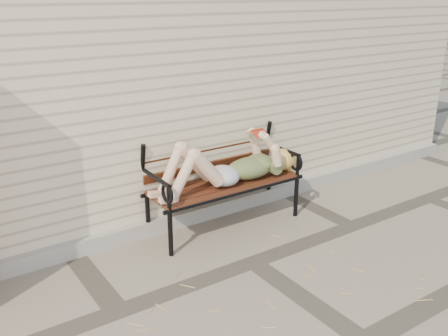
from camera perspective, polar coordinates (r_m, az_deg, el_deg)
ground at (r=4.42m, az=3.32°, el=-10.71°), size 80.00×80.00×0.00m
house_wall at (r=6.49m, az=-13.10°, el=12.74°), size 8.00×4.00×3.00m
foundation_strip at (r=5.10m, az=-3.32°, el=-5.39°), size 8.00×0.10×0.15m
garden_bench at (r=4.89m, az=-0.55°, el=0.27°), size 1.67×0.67×1.08m
reading_woman at (r=4.78m, az=0.47°, el=0.27°), size 1.58×0.36×0.50m
straw_scatter at (r=4.02m, az=4.23°, el=-14.01°), size 2.94×1.72×0.01m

